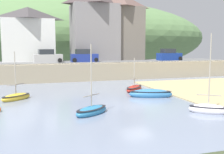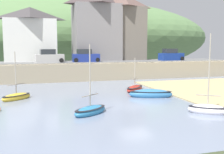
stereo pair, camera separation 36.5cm
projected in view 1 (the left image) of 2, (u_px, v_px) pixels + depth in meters
name	position (u px, v px, depth m)	size (l,w,h in m)	color
quay_seawall	(89.00, 70.00, 39.30)	(48.00, 9.40, 2.40)	tan
hillside_backdrop	(68.00, 37.00, 75.15)	(80.00, 44.00, 20.10)	#5B7F4B
waterfront_building_left	(29.00, 34.00, 43.58)	(8.07, 5.82, 8.48)	white
waterfront_building_centre	(94.00, 24.00, 46.59)	(7.87, 6.00, 11.84)	gray
waterfront_building_right	(120.00, 26.00, 47.97)	(7.90, 5.02, 11.40)	slate
church_with_spire	(117.00, 15.00, 51.74)	(3.00, 3.00, 15.82)	gray
rowboat_small_beached	(208.00, 109.00, 20.27)	(2.90, 2.51, 5.99)	white
motorboat_with_cabin	(134.00, 88.00, 30.19)	(3.28, 3.50, 3.76)	#A8281E
sailboat_blue_trim	(92.00, 110.00, 19.92)	(3.16, 2.76, 5.20)	teal
sailboat_white_hull	(151.00, 94.00, 26.51)	(4.35, 2.60, 0.99)	teal
fishing_boat_green	(16.00, 97.00, 25.14)	(3.02, 2.78, 4.56)	gold
parked_car_near_slipway	(47.00, 57.00, 40.47)	(4.25, 2.10, 1.95)	#B8B7B5
parked_car_by_wall	(84.00, 57.00, 42.09)	(4.14, 1.82, 1.95)	navy
parked_car_end_of_row	(169.00, 55.00, 46.44)	(4.25, 2.09, 1.95)	navy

